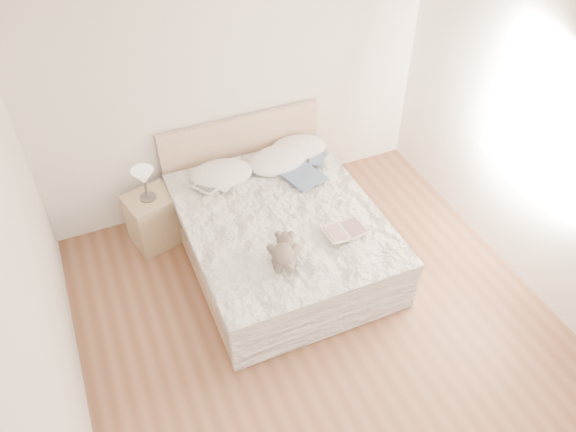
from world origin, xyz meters
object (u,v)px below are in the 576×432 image
(nightstand, at_px, (154,219))
(table_lamp, at_px, (144,178))
(childrens_book, at_px, (344,231))
(teddy_bear, at_px, (283,260))
(bed, at_px, (279,232))
(photo_book, at_px, (214,186))

(nightstand, distance_m, table_lamp, 0.52)
(nightstand, relative_size, table_lamp, 1.67)
(childrens_book, bearing_deg, nightstand, 137.57)
(table_lamp, bearing_deg, teddy_bear, -57.96)
(bed, relative_size, childrens_book, 5.77)
(bed, height_order, table_lamp, bed)
(nightstand, relative_size, photo_book, 1.75)
(photo_book, height_order, teddy_bear, teddy_bear)
(nightstand, relative_size, childrens_book, 1.51)
(bed, height_order, photo_book, bed)
(nightstand, xyz_separation_m, childrens_book, (1.47, -1.21, 0.35))
(bed, relative_size, table_lamp, 6.41)
(table_lamp, distance_m, childrens_book, 1.91)
(table_lamp, xyz_separation_m, childrens_book, (1.47, -1.21, -0.17))
(bed, height_order, teddy_bear, bed)
(childrens_book, bearing_deg, photo_book, 126.73)
(photo_book, bearing_deg, teddy_bear, -111.76)
(teddy_bear, bearing_deg, table_lamp, 143.78)
(nightstand, bearing_deg, photo_book, -15.49)
(photo_book, distance_m, childrens_book, 1.35)
(table_lamp, bearing_deg, bed, -32.66)
(photo_book, distance_m, teddy_bear, 1.19)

